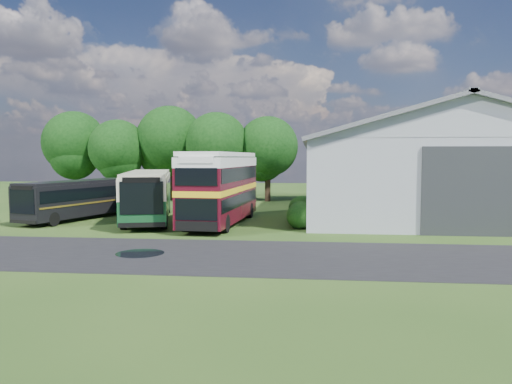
# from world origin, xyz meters

# --- Properties ---
(ground) EXTENTS (120.00, 120.00, 0.00)m
(ground) POSITION_xyz_m (0.00, 0.00, 0.00)
(ground) COLOR #1F3C13
(ground) RESTS_ON ground
(asphalt_road) EXTENTS (60.00, 8.00, 0.02)m
(asphalt_road) POSITION_xyz_m (3.00, -3.00, 0.00)
(asphalt_road) COLOR black
(asphalt_road) RESTS_ON ground
(puddle) EXTENTS (2.20, 2.20, 0.01)m
(puddle) POSITION_xyz_m (-1.50, -3.00, 0.00)
(puddle) COLOR black
(puddle) RESTS_ON ground
(storage_shed) EXTENTS (18.80, 24.80, 8.15)m
(storage_shed) POSITION_xyz_m (15.00, 15.98, 4.17)
(storage_shed) COLOR gray
(storage_shed) RESTS_ON ground
(tree_left_a) EXTENTS (6.46, 6.46, 9.12)m
(tree_left_a) POSITION_xyz_m (-18.00, 24.50, 5.87)
(tree_left_a) COLOR black
(tree_left_a) RESTS_ON ground
(tree_left_b) EXTENTS (5.78, 5.78, 8.16)m
(tree_left_b) POSITION_xyz_m (-13.00, 23.50, 5.25)
(tree_left_b) COLOR black
(tree_left_b) RESTS_ON ground
(tree_mid) EXTENTS (6.80, 6.80, 9.60)m
(tree_mid) POSITION_xyz_m (-8.00, 24.80, 6.18)
(tree_mid) COLOR black
(tree_mid) RESTS_ON ground
(tree_right_a) EXTENTS (6.26, 6.26, 8.83)m
(tree_right_a) POSITION_xyz_m (-3.00, 23.80, 5.69)
(tree_right_a) COLOR black
(tree_right_a) RESTS_ON ground
(tree_right_b) EXTENTS (5.98, 5.98, 8.45)m
(tree_right_b) POSITION_xyz_m (2.00, 24.60, 5.44)
(tree_right_b) COLOR black
(tree_right_b) RESTS_ON ground
(shrub_front) EXTENTS (1.70, 1.70, 1.70)m
(shrub_front) POSITION_xyz_m (5.60, 6.00, 0.00)
(shrub_front) COLOR #194714
(shrub_front) RESTS_ON ground
(shrub_mid) EXTENTS (1.60, 1.60, 1.60)m
(shrub_mid) POSITION_xyz_m (5.60, 8.00, 0.00)
(shrub_mid) COLOR #194714
(shrub_mid) RESTS_ON ground
(shrub_back) EXTENTS (1.80, 1.80, 1.80)m
(shrub_back) POSITION_xyz_m (5.60, 10.00, 0.00)
(shrub_back) COLOR #194714
(shrub_back) RESTS_ON ground
(bus_green_single) EXTENTS (5.93, 12.64, 3.40)m
(bus_green_single) POSITION_xyz_m (-5.01, 8.78, 1.81)
(bus_green_single) COLOR black
(bus_green_single) RESTS_ON ground
(bus_maroon_double) EXTENTS (3.55, 11.14, 4.71)m
(bus_maroon_double) POSITION_xyz_m (0.37, 7.40, 2.35)
(bus_maroon_double) COLOR black
(bus_maroon_double) RESTS_ON ground
(bus_dark_single) EXTENTS (5.02, 10.25, 2.76)m
(bus_dark_single) POSITION_xyz_m (-10.07, 8.88, 1.47)
(bus_dark_single) COLOR black
(bus_dark_single) RESTS_ON ground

